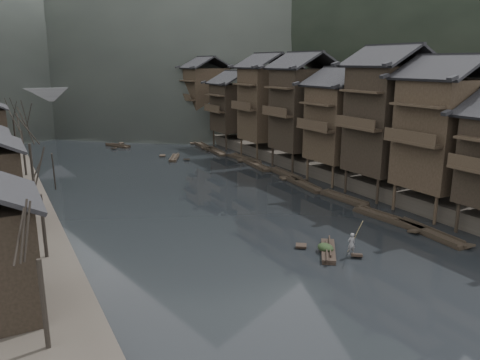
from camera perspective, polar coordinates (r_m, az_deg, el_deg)
water at (r=37.84m, az=4.44°, el=-7.28°), size 300.00×300.00×0.00m
right_bank at (r=89.09m, az=9.73°, el=5.62°), size 40.00×200.00×1.80m
stilt_houses at (r=61.35m, az=8.52°, el=9.52°), size 9.00×67.60×15.80m
bare_trees at (r=49.53m, az=-25.41°, el=4.37°), size 3.99×58.69×7.98m
moored_sampans at (r=58.77m, az=4.73°, el=0.73°), size 3.34×54.41×0.47m
midriver_boats at (r=86.41m, az=-13.35°, el=4.72°), size 9.34×39.41×0.45m
stone_bridge at (r=103.76m, az=-17.57°, el=8.70°), size 40.00×6.00×9.00m
hero_sampan at (r=35.78m, az=10.71°, el=-8.43°), size 3.52×4.28×0.43m
cargo_heap at (r=35.62m, az=10.40°, el=-7.58°), size 1.05×1.37×0.63m
boatman at (r=35.07m, az=13.44°, el=-7.21°), size 0.66×0.49×1.64m
bamboo_pole at (r=34.33m, az=13.94°, el=-2.97°), size 0.75×2.38×3.72m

